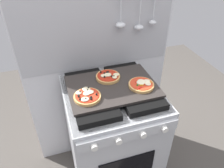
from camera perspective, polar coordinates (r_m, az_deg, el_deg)
The scene contains 6 objects.
kitchen_backsplash at distance 1.67m, azimuth -3.43°, elevation 2.51°, with size 1.10×0.09×1.55m.
stove at distance 1.65m, azimuth 0.02°, elevation -13.56°, with size 0.60×0.64×0.90m.
baking_tray at distance 1.34m, azimuth 0.00°, elevation -0.62°, with size 0.54×0.38×0.02m, color #2D2826.
pizza_left at distance 1.24m, azimuth -6.59°, elevation -3.10°, with size 0.16×0.16×0.03m.
pizza_right at distance 1.33m, azimuth 7.76°, elevation -0.07°, with size 0.16×0.16×0.03m.
pizza_center at distance 1.39m, azimuth -0.99°, elevation 2.02°, with size 0.16×0.16×0.03m.
Camera 1 is at (-0.33, -1.03, 1.70)m, focal length 34.78 mm.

